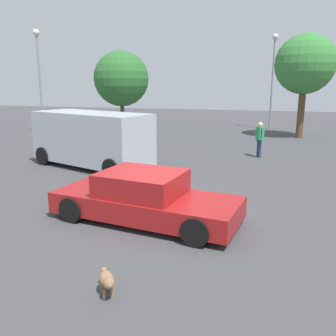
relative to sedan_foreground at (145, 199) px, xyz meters
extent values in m
plane|color=#424244|center=(0.21, 0.24, -0.57)|extent=(80.00, 80.00, 0.00)
cube|color=maroon|center=(0.03, 0.00, -0.15)|extent=(4.87, 2.45, 0.52)
cube|color=maroon|center=(-0.07, 0.01, 0.39)|extent=(2.18, 1.91, 0.56)
cube|color=slate|center=(0.85, -0.12, 0.39)|extent=(0.28, 1.51, 0.47)
cube|color=slate|center=(-0.99, 0.15, 0.39)|extent=(0.28, 1.51, 0.47)
cylinder|color=black|center=(1.76, 0.59, -0.25)|extent=(0.67, 0.31, 0.64)
cylinder|color=black|center=(1.52, -1.08, -0.25)|extent=(0.67, 0.31, 0.64)
cylinder|color=black|center=(-1.46, 1.07, -0.25)|extent=(0.67, 0.31, 0.64)
cylinder|color=black|center=(-1.71, -0.60, -0.25)|extent=(0.67, 0.31, 0.64)
ellipsoid|color=olive|center=(0.49, -3.19, -0.31)|extent=(0.41, 0.44, 0.24)
sphere|color=olive|center=(0.63, -3.38, -0.24)|extent=(0.19, 0.19, 0.19)
sphere|color=olive|center=(0.67, -3.44, -0.25)|extent=(0.08, 0.08, 0.08)
cylinder|color=olive|center=(0.61, -3.25, -0.49)|extent=(0.06, 0.06, 0.17)
cylinder|color=olive|center=(0.51, -3.33, -0.49)|extent=(0.06, 0.06, 0.17)
cylinder|color=olive|center=(0.47, -3.06, -0.49)|extent=(0.06, 0.06, 0.17)
cylinder|color=olive|center=(0.37, -3.13, -0.49)|extent=(0.06, 0.06, 0.17)
sphere|color=olive|center=(0.35, -3.01, -0.27)|extent=(0.11, 0.11, 0.11)
cube|color=#B2B7C1|center=(-4.08, 4.94, 0.66)|extent=(5.57, 3.58, 2.03)
cube|color=slate|center=(-1.66, 4.09, 1.11)|extent=(0.60, 1.58, 0.81)
cylinder|color=black|center=(-1.88, 5.15, -0.19)|extent=(0.80, 0.49, 0.76)
cylinder|color=black|center=(-2.50, 3.40, -0.19)|extent=(0.80, 0.49, 0.76)
cylinder|color=black|center=(-5.67, 6.49, -0.19)|extent=(0.80, 0.49, 0.76)
cylinder|color=black|center=(-6.29, 4.74, -0.19)|extent=(0.80, 0.49, 0.76)
cylinder|color=navy|center=(2.52, 8.85, -0.16)|extent=(0.13, 0.13, 0.83)
cylinder|color=navy|center=(2.43, 9.00, -0.16)|extent=(0.13, 0.13, 0.83)
cube|color=#339959|center=(2.47, 8.93, 0.55)|extent=(0.41, 0.47, 0.59)
cylinder|color=#339959|center=(2.59, 8.72, 0.50)|extent=(0.09, 0.09, 0.69)
cylinder|color=#339959|center=(2.35, 9.14, 0.50)|extent=(0.09, 0.09, 0.69)
sphere|color=beige|center=(2.47, 8.93, 0.96)|extent=(0.23, 0.23, 0.23)
cylinder|color=gray|center=(2.87, 20.07, 2.71)|extent=(0.14, 0.14, 6.57)
sphere|color=silver|center=(2.87, 20.07, 6.13)|extent=(0.44, 0.44, 0.44)
cylinder|color=gray|center=(-12.07, 12.97, 2.67)|extent=(0.14, 0.14, 6.49)
sphere|color=silver|center=(-12.07, 12.97, 6.05)|extent=(0.44, 0.44, 0.44)
cylinder|color=brown|center=(-8.41, 18.10, 0.52)|extent=(0.31, 0.31, 2.19)
sphere|color=#2D6B2D|center=(-8.41, 18.10, 3.21)|extent=(4.24, 4.24, 4.24)
cylinder|color=brown|center=(4.74, 16.07, 1.03)|extent=(0.42, 0.42, 3.20)
sphere|color=#387F38|center=(4.74, 16.07, 4.00)|extent=(3.66, 3.66, 3.66)
camera|label=1|loc=(2.87, -7.81, 2.77)|focal=37.44mm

